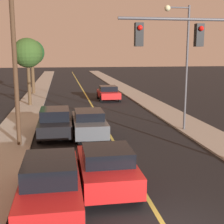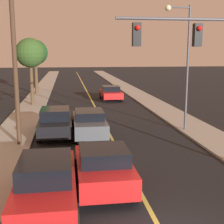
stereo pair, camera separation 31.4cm
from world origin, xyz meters
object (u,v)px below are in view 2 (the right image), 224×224
traffic_signal_mast (206,58)px  streetlamp_right (183,53)px  car_outer_lane_second (56,122)px  utility_pole_left (15,59)px  car_near_lane_front (104,167)px  tree_left_near (30,53)px  tree_left_far (35,53)px  car_near_lane_second (89,123)px  car_outer_lane_front (46,182)px  car_far_oncoming (111,93)px

traffic_signal_mast → streetlamp_right: (1.40, 6.30, 0.22)m
car_outer_lane_second → utility_pole_left: size_ratio=0.55×
traffic_signal_mast → car_near_lane_front: bearing=-161.6°
car_outer_lane_second → car_near_lane_front: bearing=-75.8°
traffic_signal_mast → tree_left_near: size_ratio=1.04×
tree_left_far → streetlamp_right: bearing=-61.6°
streetlamp_right → utility_pole_left: 9.82m
tree_left_near → tree_left_far: size_ratio=0.97×
car_outer_lane_second → streetlamp_right: size_ratio=0.62×
car_near_lane_second → tree_left_near: 13.10m
car_near_lane_second → utility_pole_left: bearing=-159.6°
car_outer_lane_front → tree_left_near: (-2.51, 20.09, 4.01)m
traffic_signal_mast → utility_pole_left: utility_pole_left is taller
car_near_lane_second → car_outer_lane_second: (-1.99, 0.48, 0.02)m
tree_left_near → car_outer_lane_second: bearing=-77.3°
car_far_oncoming → traffic_signal_mast: size_ratio=0.65×
car_outer_lane_front → streetlamp_right: (7.78, 8.84, 4.08)m
car_near_lane_front → car_far_oncoming: 21.72m
car_near_lane_second → tree_left_near: (-4.50, 11.63, 4.01)m
car_near_lane_front → car_far_oncoming: bearing=81.3°
car_far_oncoming → utility_pole_left: 17.51m
car_far_oncoming → tree_left_far: size_ratio=0.65×
traffic_signal_mast → car_far_oncoming: bearing=93.1°
tree_left_near → tree_left_far: 8.46m
utility_pole_left → tree_left_near: utility_pole_left is taller
car_outer_lane_second → car_far_oncoming: (5.29, 13.61, -0.09)m
car_far_oncoming → car_near_lane_front: bearing=81.3°
car_near_lane_front → tree_left_near: tree_left_near is taller
car_outer_lane_front → car_far_oncoming: car_outer_lane_front is taller
tree_left_far → car_outer_lane_second: bearing=-81.7°
utility_pole_left → tree_left_near: (-0.64, 13.06, 0.26)m
car_near_lane_front → tree_left_far: bearing=100.0°
car_near_lane_second → tree_left_near: tree_left_near is taller
utility_pole_left → tree_left_far: (-1.01, 21.52, 0.29)m
car_near_lane_second → car_outer_lane_second: size_ratio=0.99×
car_near_lane_second → car_outer_lane_front: bearing=-103.2°
tree_left_near → utility_pole_left: bearing=-87.2°
utility_pole_left → tree_left_near: 13.08m
tree_left_far → traffic_signal_mast: bearing=-70.4°
traffic_signal_mast → car_outer_lane_front: bearing=-158.3°
utility_pole_left → car_near_lane_second: bearing=20.4°
car_far_oncoming → tree_left_far: (-8.16, 5.99, 4.11)m
car_near_lane_front → tree_left_near: 19.94m
car_far_oncoming → traffic_signal_mast: bearing=93.1°
car_outer_lane_front → tree_left_far: (-2.88, 28.54, 4.03)m
car_near_lane_front → utility_pole_left: (-3.85, 5.94, 3.76)m
car_near_lane_second → tree_left_far: bearing=103.6°
car_near_lane_second → car_outer_lane_front: size_ratio=0.96×
car_near_lane_second → traffic_signal_mast: (4.39, -5.92, 3.87)m
car_near_lane_second → car_outer_lane_front: (-1.99, -8.46, 0.01)m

